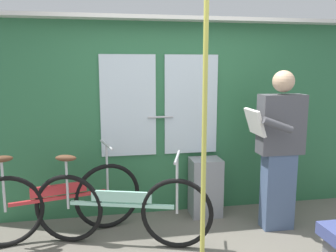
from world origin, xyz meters
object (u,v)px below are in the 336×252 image
passenger_reading_newspaper (279,147)px  trash_bin_by_wall (205,187)px  handrail_pole (204,151)px  bicycle_near_door (121,208)px  bicycle_leaning_behind (59,201)px

passenger_reading_newspaper → trash_bin_by_wall: size_ratio=2.50×
handrail_pole → trash_bin_by_wall: bearing=72.5°
passenger_reading_newspaper → handrail_pole: handrail_pole is taller
passenger_reading_newspaper → handrail_pole: (-1.03, -0.83, 0.21)m
bicycle_near_door → handrail_pole: 1.18m
bicycle_near_door → trash_bin_by_wall: size_ratio=2.53×
bicycle_leaning_behind → trash_bin_by_wall: 1.58m
bicycle_leaning_behind → passenger_reading_newspaper: passenger_reading_newspaper is taller
bicycle_leaning_behind → trash_bin_by_wall: (1.56, 0.25, -0.04)m
bicycle_near_door → handrail_pole: (0.57, -0.76, 0.71)m
passenger_reading_newspaper → handrail_pole: 1.34m
trash_bin_by_wall → handrail_pole: bearing=-107.5°
bicycle_near_door → handrail_pole: handrail_pole is taller
trash_bin_by_wall → bicycle_leaning_behind: bearing=-170.7°
bicycle_leaning_behind → bicycle_near_door: bearing=-38.4°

